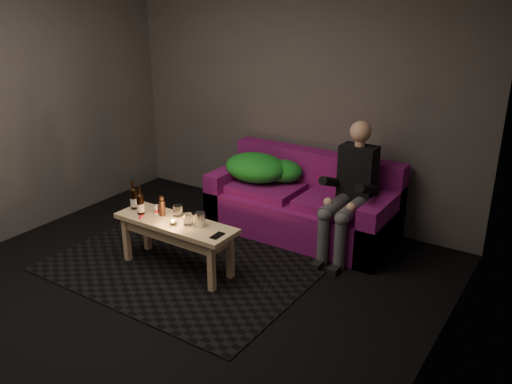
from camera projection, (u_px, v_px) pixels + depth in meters
floor at (153, 304)px, 4.25m from camera, size 4.50×4.50×0.00m
room at (181, 85)px, 4.03m from camera, size 4.50×4.50×4.50m
rug at (182, 266)px, 4.81m from camera, size 2.27×1.66×0.01m
sofa at (304, 206)px, 5.39m from camera, size 1.82×0.82×0.78m
green_blanket at (261, 168)px, 5.52m from camera, size 0.80×0.55×0.27m
person at (350, 188)px, 4.87m from camera, size 0.33×0.76×1.22m
coffee_table at (176, 230)px, 4.64m from camera, size 1.13×0.37×0.46m
beer_bottle_a at (134, 199)px, 4.83m from camera, size 0.07×0.07×0.26m
beer_bottle_b at (140, 204)px, 4.72m from camera, size 0.07×0.07×0.26m
salt_shaker at (157, 209)px, 4.74m from camera, size 0.05×0.05×0.08m
pepper_mill at (162, 208)px, 4.70m from camera, size 0.06×0.06×0.14m
tumbler_back at (178, 211)px, 4.70m from camera, size 0.10×0.10×0.10m
tealight at (173, 222)px, 4.54m from camera, size 0.05×0.05×0.04m
tumbler_front at (188, 219)px, 4.52m from camera, size 0.10×0.10×0.10m
steel_cup at (200, 219)px, 4.50m from camera, size 0.11×0.11×0.12m
smartphone at (217, 236)px, 4.33m from camera, size 0.07×0.14×0.01m
red_lighter at (141, 217)px, 4.68m from camera, size 0.04×0.07×0.01m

